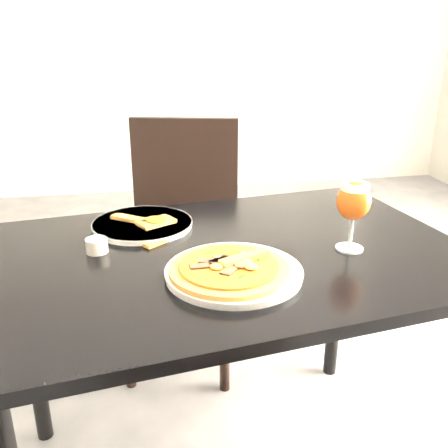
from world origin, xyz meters
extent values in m
cube|color=beige|center=(0.00, 3.00, 1.40)|extent=(5.00, 0.04, 2.80)
cube|color=black|center=(-0.04, -0.03, 0.73)|extent=(1.30, 0.95, 0.03)
cylinder|color=black|center=(-0.62, 0.23, 0.36)|extent=(0.05, 0.05, 0.72)
cylinder|color=black|center=(0.45, 0.38, 0.36)|extent=(0.05, 0.05, 0.72)
cube|color=black|center=(-0.11, 0.57, 0.48)|extent=(0.54, 0.54, 0.04)
cylinder|color=black|center=(-0.33, 0.44, 0.23)|extent=(0.04, 0.04, 0.45)
cylinder|color=black|center=(0.02, 0.35, 0.23)|extent=(0.04, 0.04, 0.45)
cylinder|color=black|center=(-0.24, 0.79, 0.23)|extent=(0.04, 0.04, 0.45)
cylinder|color=black|center=(0.10, 0.70, 0.23)|extent=(0.04, 0.04, 0.45)
cube|color=black|center=(-0.07, 0.76, 0.74)|extent=(0.42, 0.13, 0.44)
cylinder|color=white|center=(-0.06, -0.17, 0.76)|extent=(0.41, 0.41, 0.02)
cylinder|color=#A35527|center=(-0.07, -0.18, 0.77)|extent=(0.27, 0.27, 0.01)
cylinder|color=#B4520F|center=(-0.07, -0.18, 0.78)|extent=(0.22, 0.22, 0.01)
cube|color=#533323|center=(-0.04, -0.18, 0.79)|extent=(0.05, 0.03, 0.00)
cube|color=#533323|center=(-0.06, -0.14, 0.79)|extent=(0.04, 0.06, 0.00)
cube|color=#533323|center=(-0.13, -0.14, 0.79)|extent=(0.06, 0.05, 0.00)
cube|color=#533323|center=(-0.10, -0.20, 0.79)|extent=(0.06, 0.05, 0.00)
cube|color=#533323|center=(-0.06, -0.23, 0.79)|extent=(0.04, 0.06, 0.00)
ellipsoid|color=gold|center=(-0.06, -0.17, 0.79)|extent=(0.03, 0.03, 0.01)
ellipsoid|color=gold|center=(-0.06, -0.12, 0.79)|extent=(0.03, 0.03, 0.01)
ellipsoid|color=gold|center=(-0.09, -0.17, 0.79)|extent=(0.03, 0.03, 0.01)
ellipsoid|color=gold|center=(-0.14, -0.19, 0.79)|extent=(0.03, 0.03, 0.01)
ellipsoid|color=gold|center=(-0.08, -0.20, 0.79)|extent=(0.03, 0.03, 0.01)
ellipsoid|color=gold|center=(-0.05, -0.25, 0.79)|extent=(0.03, 0.03, 0.01)
ellipsoid|color=gold|center=(-0.06, -0.19, 0.79)|extent=(0.03, 0.03, 0.01)
cube|color=#0F470C|center=(-0.07, -0.17, 0.79)|extent=(0.01, 0.02, 0.00)
cube|color=#0F470C|center=(-0.09, -0.14, 0.79)|extent=(0.01, 0.02, 0.00)
cube|color=#0F470C|center=(-0.14, -0.15, 0.79)|extent=(0.02, 0.01, 0.00)
cube|color=#0F470C|center=(-0.10, -0.19, 0.79)|extent=(0.02, 0.01, 0.00)
cube|color=#0F470C|center=(-0.11, -0.23, 0.79)|extent=(0.01, 0.02, 0.00)
cube|color=#0F470C|center=(-0.07, -0.20, 0.79)|extent=(0.00, 0.02, 0.00)
cube|color=#0F470C|center=(-0.05, -0.22, 0.79)|extent=(0.01, 0.02, 0.00)
cube|color=#0F470C|center=(0.00, -0.20, 0.79)|extent=(0.02, 0.01, 0.00)
cube|color=#0F470C|center=(-0.05, -0.17, 0.79)|extent=(0.02, 0.01, 0.00)
cube|color=#A35527|center=(-0.04, -0.16, 0.79)|extent=(0.13, 0.08, 0.01)
cylinder|color=white|center=(-0.25, 0.18, 0.76)|extent=(0.31, 0.31, 0.02)
cube|color=#A35527|center=(-0.29, 0.20, 0.77)|extent=(0.12, 0.10, 0.01)
cube|color=#A35527|center=(-0.22, 0.16, 0.77)|extent=(0.12, 0.10, 0.01)
cylinder|color=#B4520F|center=(-0.22, 0.16, 0.78)|extent=(0.06, 0.06, 0.00)
cube|color=#A35527|center=(-0.21, 0.06, 0.75)|extent=(0.11, 0.09, 0.01)
cylinder|color=beige|center=(-0.37, 0.02, 0.77)|extent=(0.06, 0.06, 0.04)
cylinder|color=gold|center=(-0.37, 0.02, 0.78)|extent=(0.05, 0.05, 0.01)
cylinder|color=#B6BDC0|center=(0.26, -0.08, 0.75)|extent=(0.07, 0.07, 0.01)
cylinder|color=#B6BDC0|center=(0.26, -0.08, 0.79)|extent=(0.01, 0.01, 0.08)
ellipsoid|color=#AB4410|center=(0.26, -0.08, 0.88)|extent=(0.09, 0.09, 0.10)
cylinder|color=white|center=(0.26, -0.08, 0.92)|extent=(0.07, 0.07, 0.02)
camera|label=1|loc=(-0.27, -1.17, 1.27)|focal=40.00mm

